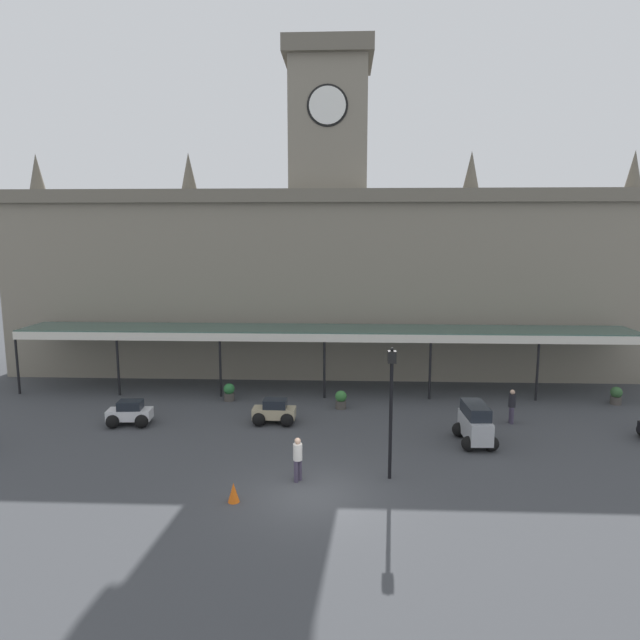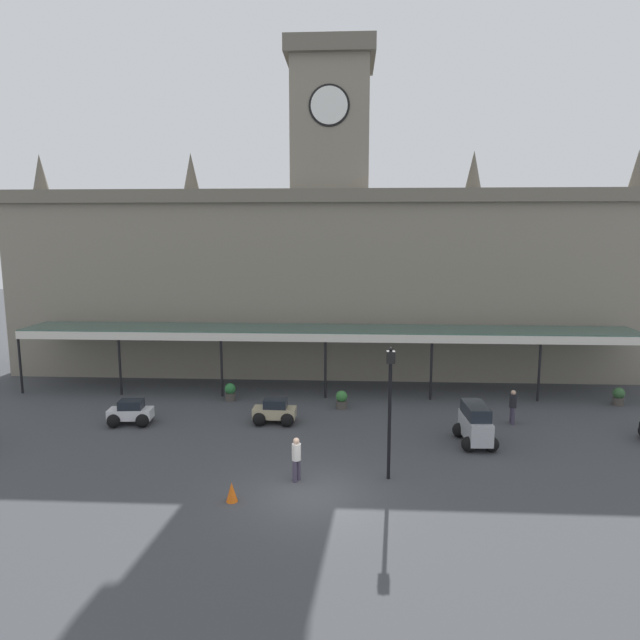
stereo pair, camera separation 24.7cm
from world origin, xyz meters
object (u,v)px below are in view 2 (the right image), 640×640
at_px(traffic_cone, 232,492).
at_px(pedestrian_near_entrance, 296,457).
at_px(car_white_sedan, 131,414).
at_px(victorian_lamppost, 390,398).
at_px(car_beige_sedan, 275,413).
at_px(planter_by_canopy, 619,396).
at_px(car_silver_van, 475,426).
at_px(planter_forecourt_centre, 230,392).
at_px(planter_near_kerb, 342,400).
at_px(pedestrian_crossing_forecourt, 513,406).

bearing_deg(traffic_cone, pedestrian_near_entrance, 39.70).
distance_m(car_white_sedan, victorian_lamppost, 13.35).
distance_m(car_beige_sedan, traffic_cone, 7.98).
xyz_separation_m(car_white_sedan, planter_by_canopy, (24.83, 4.31, -0.01)).
relative_size(car_silver_van, victorian_lamppost, 0.49).
distance_m(planter_forecourt_centre, planter_near_kerb, 6.23).
height_order(car_beige_sedan, planter_by_canopy, car_beige_sedan).
relative_size(car_silver_van, planter_by_canopy, 2.54).
relative_size(planter_forecourt_centre, planter_near_kerb, 1.00).
xyz_separation_m(pedestrian_near_entrance, traffic_cone, (-2.06, -1.71, -0.57)).
relative_size(car_silver_van, pedestrian_near_entrance, 1.46).
height_order(car_beige_sedan, car_white_sedan, same).
bearing_deg(car_white_sedan, car_beige_sedan, 4.35).
height_order(car_white_sedan, planter_by_canopy, car_white_sedan).
xyz_separation_m(pedestrian_crossing_forecourt, traffic_cone, (-11.83, -8.47, -0.57)).
height_order(car_silver_van, victorian_lamppost, victorian_lamppost).
relative_size(traffic_cone, planter_forecourt_centre, 0.71).
bearing_deg(car_silver_van, planter_forecourt_centre, 154.42).
xyz_separation_m(car_white_sedan, planter_near_kerb, (10.08, 2.93, -0.01)).
bearing_deg(car_white_sedan, pedestrian_crossing_forecourt, 3.19).
distance_m(pedestrian_crossing_forecourt, traffic_cone, 14.56).
distance_m(pedestrian_near_entrance, traffic_cone, 2.73).
height_order(pedestrian_near_entrance, victorian_lamppost, victorian_lamppost).
height_order(car_white_sedan, traffic_cone, car_white_sedan).
bearing_deg(victorian_lamppost, planter_by_canopy, 36.91).
distance_m(car_beige_sedan, pedestrian_near_entrance, 6.49).
xyz_separation_m(traffic_cone, planter_forecourt_centre, (-2.53, 11.51, 0.15)).
relative_size(pedestrian_crossing_forecourt, planter_near_kerb, 1.74).
distance_m(car_silver_van, pedestrian_near_entrance, 8.44).
relative_size(pedestrian_near_entrance, victorian_lamppost, 0.33).
relative_size(car_white_sedan, planter_by_canopy, 2.21).
bearing_deg(victorian_lamppost, car_white_sedan, 155.84).
distance_m(traffic_cone, planter_by_canopy, 21.79).
relative_size(pedestrian_near_entrance, planter_forecourt_centre, 1.74).
distance_m(planter_by_canopy, planter_forecourt_centre, 20.88).
height_order(pedestrian_crossing_forecourt, victorian_lamppost, victorian_lamppost).
height_order(victorian_lamppost, traffic_cone, victorian_lamppost).
xyz_separation_m(victorian_lamppost, traffic_cone, (-5.47, -2.08, -2.76)).
distance_m(car_silver_van, traffic_cone, 11.09).
distance_m(car_beige_sedan, car_silver_van, 9.33).
bearing_deg(car_white_sedan, car_silver_van, -6.03).
xyz_separation_m(victorian_lamppost, planter_forecourt_centre, (-8.00, 9.42, -2.61)).
xyz_separation_m(traffic_cone, planter_near_kerb, (3.59, 10.38, 0.15)).
xyz_separation_m(car_silver_van, pedestrian_near_entrance, (-7.40, -4.05, 0.10)).
bearing_deg(pedestrian_crossing_forecourt, car_silver_van, -131.28).
height_order(planter_forecourt_centre, planter_near_kerb, same).
height_order(car_beige_sedan, traffic_cone, car_beige_sedan).
distance_m(pedestrian_near_entrance, planter_forecourt_centre, 10.83).
height_order(car_silver_van, planter_near_kerb, car_silver_van).
bearing_deg(car_beige_sedan, planter_by_canopy, 11.92).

